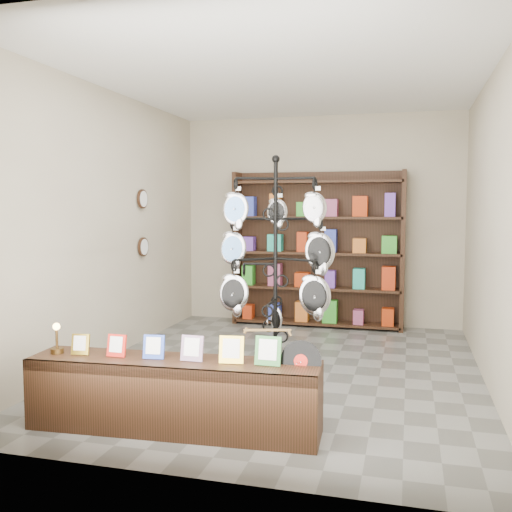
{
  "coord_description": "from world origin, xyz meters",
  "views": [
    {
      "loc": [
        1.25,
        -5.73,
        1.7
      ],
      "look_at": [
        -0.02,
        -1.0,
        1.28
      ],
      "focal_mm": 40.0,
      "sensor_mm": 36.0,
      "label": 1
    }
  ],
  "objects": [
    {
      "name": "ground",
      "position": [
        0.0,
        0.0,
        0.0
      ],
      "size": [
        5.0,
        5.0,
        0.0
      ],
      "primitive_type": "plane",
      "color": "slate",
      "rests_on": "ground"
    },
    {
      "name": "display_tree",
      "position": [
        0.12,
        -0.85,
        1.24
      ],
      "size": [
        1.1,
        1.04,
        2.15
      ],
      "rotation": [
        0.0,
        0.0,
        0.18
      ],
      "color": "black",
      "rests_on": "ground"
    },
    {
      "name": "wall_clocks",
      "position": [
        -1.97,
        0.8,
        1.5
      ],
      "size": [
        0.03,
        0.24,
        0.84
      ],
      "color": "black",
      "rests_on": "ground"
    },
    {
      "name": "front_shelf",
      "position": [
        -0.45,
        -1.81,
        0.28
      ],
      "size": [
        2.26,
        0.59,
        0.79
      ],
      "rotation": [
        0.0,
        0.0,
        0.06
      ],
      "color": "black",
      "rests_on": "ground"
    },
    {
      "name": "room_envelope",
      "position": [
        0.0,
        0.0,
        1.85
      ],
      "size": [
        5.0,
        5.0,
        5.0
      ],
      "color": "#BCB297",
      "rests_on": "ground"
    },
    {
      "name": "back_shelving",
      "position": [
        0.0,
        2.3,
        1.03
      ],
      "size": [
        2.42,
        0.36,
        2.2
      ],
      "color": "black",
      "rests_on": "ground"
    }
  ]
}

